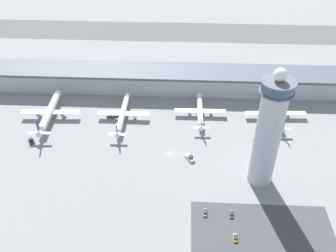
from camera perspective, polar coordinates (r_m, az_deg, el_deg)
name	(u,v)px	position (r m, az deg, el deg)	size (l,w,h in m)	color
ground_plane	(170,154)	(210.40, 0.28, -4.24)	(1000.00, 1000.00, 0.00)	gray
terminal_building	(174,80)	(263.17, 0.98, 7.09)	(260.99, 25.00, 14.52)	#B2B2B7
runway_strip	(178,32)	(356.36, 1.55, 14.15)	(391.48, 44.00, 0.01)	#515154
control_tower	(268,132)	(181.38, 15.06, -0.89)	(15.31, 15.31, 64.62)	#ADB2BC
parking_lot_surface	(264,239)	(177.05, 14.40, -16.35)	(64.00, 40.00, 0.01)	#424247
airplane_gate_alpha	(49,112)	(245.40, -17.62, 2.02)	(36.73, 45.51, 14.54)	silver
airplane_gate_bravo	(123,114)	(235.15, -6.91, 1.86)	(31.93, 43.61, 11.78)	white
airplane_gate_charlie	(200,111)	(237.37, 4.91, 2.28)	(32.64, 37.26, 11.25)	white
airplane_gate_delta	(276,113)	(244.16, 16.12, 1.85)	(38.44, 35.45, 11.14)	silver
service_truck_catering	(190,158)	(206.73, 3.37, -4.86)	(5.79, 7.02, 2.78)	black
service_truck_fuel	(31,140)	(232.23, -20.11, -2.06)	(5.59, 6.71, 2.46)	black
service_truck_baggage	(113,115)	(240.81, -8.43, 1.67)	(8.56, 4.78, 2.73)	black
service_truck_water	(257,143)	(222.14, 13.41, -2.47)	(4.11, 7.83, 3.18)	black
car_white_wagon	(205,212)	(181.18, 5.66, -12.97)	(1.86, 4.68, 1.52)	black
car_yellow_taxi	(231,214)	(182.10, 9.64, -13.10)	(2.04, 4.40, 1.55)	black
car_black_suv	(235,238)	(174.11, 10.23, -16.42)	(1.96, 4.31, 1.59)	black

